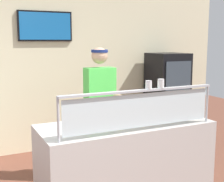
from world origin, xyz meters
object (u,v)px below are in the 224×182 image
(worker_figure, at_px, (100,105))
(pizza_tray, at_px, (126,120))
(pizza_server, at_px, (124,119))
(parmesan_shaker, at_px, (149,85))
(drink_fridge, at_px, (167,97))
(pepper_flake_shaker, at_px, (161,84))

(worker_figure, bearing_deg, pizza_tray, -88.78)
(pizza_tray, height_order, pizza_server, pizza_server)
(parmesan_shaker, height_order, drink_fridge, drink_fridge)
(pepper_flake_shaker, height_order, worker_figure, worker_figure)
(pizza_tray, height_order, worker_figure, worker_figure)
(pizza_tray, distance_m, parmesan_shaker, 0.59)
(pizza_tray, distance_m, worker_figure, 0.69)
(pepper_flake_shaker, height_order, drink_fridge, drink_fridge)
(pizza_tray, bearing_deg, parmesan_shaker, -84.89)
(worker_figure, relative_size, drink_fridge, 1.09)
(pizza_tray, distance_m, pizza_server, 0.05)
(pepper_flake_shaker, distance_m, worker_figure, 1.17)
(pizza_server, height_order, parmesan_shaker, parmesan_shaker)
(pizza_tray, bearing_deg, worker_figure, 91.22)
(parmesan_shaker, bearing_deg, drink_fridge, 50.13)
(pizza_server, distance_m, worker_figure, 0.71)
(pizza_tray, xyz_separation_m, drink_fridge, (1.80, 1.73, -0.16))
(pizza_tray, bearing_deg, drink_fridge, 43.75)
(worker_figure, bearing_deg, pepper_flake_shaker, -79.76)
(parmesan_shaker, distance_m, pepper_flake_shaker, 0.15)
(pizza_server, relative_size, worker_figure, 0.16)
(pizza_tray, distance_m, pepper_flake_shaker, 0.62)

